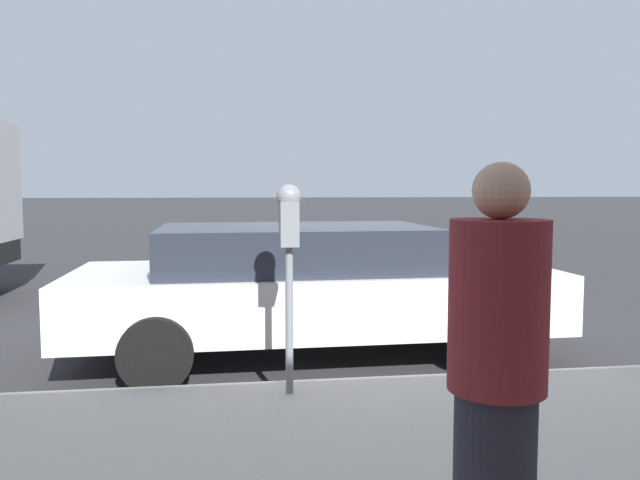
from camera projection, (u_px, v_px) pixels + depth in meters
name	position (u px, v px, depth m)	size (l,w,h in m)	color
ground_plane	(353.00, 333.00, 7.44)	(220.00, 220.00, 0.00)	#2B2B2D
parking_meter	(289.00, 234.00, 4.72)	(0.21, 0.19, 1.60)	gray
car_white	(309.00, 285.00, 6.44)	(2.21, 4.87, 1.34)	silver
pedestrian	(496.00, 379.00, 2.42)	(0.38, 0.38, 1.68)	#23232D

